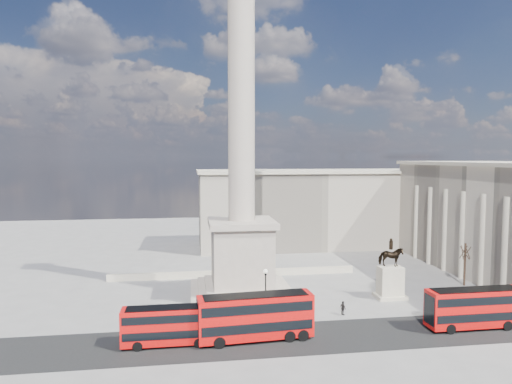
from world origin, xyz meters
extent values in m
plane|color=gray|center=(0.00, 0.00, 0.00)|extent=(180.00, 180.00, 0.00)
cube|color=black|center=(5.00, -10.00, 0.00)|extent=(120.00, 9.00, 0.01)
cube|color=#B2A594|center=(0.00, 5.00, 0.50)|extent=(14.00, 14.00, 1.00)
cube|color=#B2A594|center=(0.00, 5.00, 1.25)|extent=(12.00, 12.00, 0.50)
cube|color=#B2A594|center=(0.00, 5.00, 1.75)|extent=(10.00, 10.00, 0.50)
cube|color=#B2A594|center=(0.00, 5.00, 6.00)|extent=(8.00, 8.00, 8.00)
cube|color=#B2A594|center=(0.00, 5.00, 10.40)|extent=(9.00, 9.00, 0.80)
cylinder|color=#BBAB9B|center=(0.00, 5.00, 27.80)|extent=(3.60, 3.60, 34.00)
cube|color=beige|center=(0.00, 16.00, 0.55)|extent=(40.00, 0.60, 1.10)
cube|color=beige|center=(20.00, 40.00, 8.00)|extent=(50.00, 16.00, 16.00)
cube|color=beige|center=(20.00, 40.00, 16.30)|extent=(51.00, 17.00, 0.60)
cube|color=red|center=(-9.03, -9.99, 2.16)|extent=(10.00, 2.28, 3.68)
cube|color=black|center=(-9.03, -9.99, 1.50)|extent=(9.60, 2.34, 0.82)
cube|color=black|center=(-9.03, -9.99, 3.14)|extent=(9.60, 2.34, 0.82)
cube|color=black|center=(-9.03, -9.99, 4.03)|extent=(9.00, 2.05, 0.05)
cylinder|color=black|center=(-12.33, -10.00, 0.50)|extent=(1.00, 2.39, 1.00)
cylinder|color=black|center=(-6.23, -9.99, 0.50)|extent=(1.00, 2.39, 1.00)
cylinder|color=black|center=(-5.03, -9.99, 0.50)|extent=(1.00, 2.39, 1.00)
cube|color=red|center=(-0.23, -9.96, 2.63)|extent=(12.38, 3.69, 4.49)
cube|color=black|center=(-0.23, -9.96, 1.83)|extent=(11.89, 3.71, 1.00)
cube|color=black|center=(-0.23, -9.96, 3.83)|extent=(11.89, 3.71, 1.00)
cube|color=black|center=(-0.23, -9.96, 4.91)|extent=(11.14, 3.32, 0.07)
cylinder|color=black|center=(-4.25, -10.27, 0.61)|extent=(1.44, 2.98, 1.22)
cylinder|color=black|center=(3.17, -9.71, 0.61)|extent=(1.44, 2.98, 1.22)
cylinder|color=black|center=(4.63, -9.60, 0.61)|extent=(1.44, 2.98, 1.22)
cube|color=red|center=(24.93, -10.19, 2.43)|extent=(11.28, 2.66, 4.14)
cube|color=black|center=(24.93, -10.19, 1.69)|extent=(10.83, 2.71, 0.92)
cube|color=black|center=(24.93, -10.19, 3.53)|extent=(10.83, 2.71, 0.92)
cube|color=black|center=(24.93, -10.19, 4.53)|extent=(10.15, 2.39, 0.06)
cylinder|color=black|center=(21.22, -10.22, 0.56)|extent=(1.15, 2.69, 1.13)
cylinder|color=black|center=(28.08, -10.16, 0.56)|extent=(1.15, 2.69, 1.13)
cylinder|color=black|center=(29.43, -10.15, 0.56)|extent=(1.15, 2.69, 1.13)
cylinder|color=black|center=(1.95, -3.37, 0.23)|extent=(0.40, 0.40, 0.46)
cylinder|color=black|center=(1.95, -3.37, 2.73)|extent=(0.15, 0.15, 5.47)
cylinder|color=black|center=(1.95, -3.37, 5.38)|extent=(0.27, 0.27, 0.27)
sphere|color=silver|center=(1.95, -3.37, 5.70)|extent=(0.51, 0.51, 0.51)
cube|color=beige|center=(20.21, 1.77, 0.25)|extent=(4.00, 3.00, 0.50)
cube|color=beige|center=(20.21, 1.77, 2.20)|extent=(3.20, 2.20, 4.41)
imported|color=black|center=(20.21, 1.77, 5.76)|extent=(3.50, 2.43, 2.70)
cylinder|color=black|center=(20.21, 1.77, 7.41)|extent=(0.50, 0.50, 1.20)
sphere|color=black|center=(20.21, 1.77, 8.16)|extent=(0.36, 0.36, 0.36)
cylinder|color=#332319|center=(34.04, 6.01, 3.24)|extent=(0.30, 0.30, 6.47)
cylinder|color=#332319|center=(38.89, 8.13, 3.22)|extent=(0.28, 0.28, 6.45)
imported|color=black|center=(23.76, -6.50, 0.91)|extent=(0.79, 0.69, 1.81)
imported|color=black|center=(27.57, -4.80, 0.85)|extent=(0.92, 0.78, 1.69)
imported|color=black|center=(11.53, -3.84, 0.87)|extent=(0.73, 1.10, 1.74)
camera|label=1|loc=(-6.91, -56.53, 19.43)|focal=32.00mm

